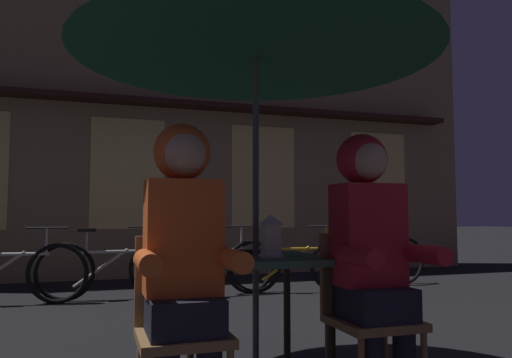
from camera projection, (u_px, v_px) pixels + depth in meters
cafe_table at (256, 274)px, 2.75m from camera, size 0.72×0.72×0.74m
patio_umbrella at (256, 27)px, 2.85m from camera, size 2.10×2.10×2.31m
lantern at (271, 235)px, 2.69m from camera, size 0.11×0.11×0.23m
chair_left at (181, 320)px, 2.24m from camera, size 0.40×0.40×0.87m
chair_right at (366, 308)px, 2.54m from camera, size 0.40×0.40×0.87m
person_left_hooded at (184, 242)px, 2.21m from camera, size 0.45×0.56×1.40m
person_right_hooded at (371, 239)px, 2.51m from camera, size 0.45×0.56×1.40m
shopfront_building at (196, 88)px, 8.26m from camera, size 10.00×0.93×6.20m
bicycle_second at (7, 273)px, 5.28m from camera, size 1.67×0.29×0.84m
bicycle_third at (112, 269)px, 5.65m from camera, size 1.68×0.08×0.84m
bicycle_fourth at (212, 267)px, 5.85m from camera, size 1.67×0.29×0.84m
bicycle_fifth at (295, 265)px, 6.13m from camera, size 1.65×0.43×0.84m
bicycle_furthest at (377, 261)px, 6.65m from camera, size 1.67×0.28×0.84m
book at (256, 252)px, 2.90m from camera, size 0.23×0.18×0.02m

